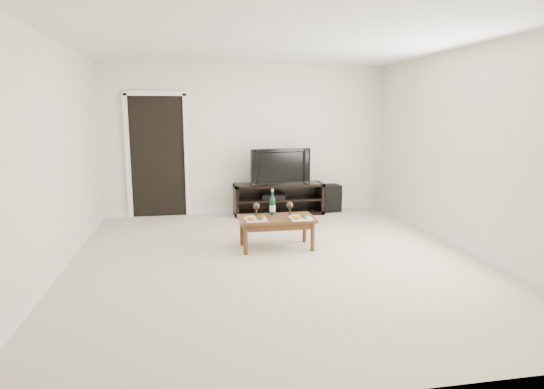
{
  "coord_description": "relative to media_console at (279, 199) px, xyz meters",
  "views": [
    {
      "loc": [
        -1.01,
        -5.22,
        1.79
      ],
      "look_at": [
        0.05,
        0.64,
        0.7
      ],
      "focal_mm": 30.0,
      "sensor_mm": 36.0,
      "label": 1
    }
  ],
  "objects": [
    {
      "name": "floor",
      "position": [
        -0.51,
        -2.5,
        -0.28
      ],
      "size": [
        5.5,
        5.5,
        0.0
      ],
      "primitive_type": "plane",
      "color": "beige",
      "rests_on": "ground"
    },
    {
      "name": "back_wall",
      "position": [
        -0.51,
        0.27,
        1.02
      ],
      "size": [
        5.0,
        0.04,
        2.6
      ],
      "primitive_type": "cube",
      "color": "silver",
      "rests_on": "ground"
    },
    {
      "name": "ceiling",
      "position": [
        -0.51,
        -2.5,
        2.35
      ],
      "size": [
        5.0,
        5.5,
        0.04
      ],
      "primitive_type": "cube",
      "color": "white",
      "rests_on": "back_wall"
    },
    {
      "name": "doorway",
      "position": [
        -2.06,
        0.24,
        0.75
      ],
      "size": [
        0.9,
        0.02,
        2.05
      ],
      "primitive_type": "cube",
      "color": "black",
      "rests_on": "ground"
    },
    {
      "name": "media_console",
      "position": [
        0.0,
        0.0,
        0.0
      ],
      "size": [
        1.57,
        0.45,
        0.55
      ],
      "primitive_type": "cube",
      "color": "black",
      "rests_on": "ground"
    },
    {
      "name": "television",
      "position": [
        0.0,
        0.0,
        0.59
      ],
      "size": [
        1.09,
        0.3,
        0.62
      ],
      "primitive_type": "imported",
      "rotation": [
        0.0,
        0.0,
        0.15
      ],
      "color": "black",
      "rests_on": "media_console"
    },
    {
      "name": "av_receiver",
      "position": [
        -0.09,
        -0.01,
        0.05
      ],
      "size": [
        0.44,
        0.36,
        0.08
      ],
      "primitive_type": "cube",
      "rotation": [
        0.0,
        0.0,
        -0.15
      ],
      "color": "black",
      "rests_on": "media_console"
    },
    {
      "name": "subwoofer",
      "position": [
        0.98,
        0.09,
        -0.03
      ],
      "size": [
        0.36,
        0.36,
        0.48
      ],
      "primitive_type": "cube",
      "rotation": [
        0.0,
        0.0,
        0.12
      ],
      "color": "black",
      "rests_on": "ground"
    },
    {
      "name": "coffee_table",
      "position": [
        -0.42,
        -2.0,
        -0.07
      ],
      "size": [
        1.0,
        0.55,
        0.42
      ],
      "primitive_type": "cube",
      "rotation": [
        0.0,
        0.0,
        -0.0
      ],
      "color": "#5A3219",
      "rests_on": "ground"
    },
    {
      "name": "plate_left",
      "position": [
        -0.71,
        -2.11,
        0.18
      ],
      "size": [
        0.27,
        0.27,
        0.07
      ],
      "primitive_type": "cube",
      "color": "white",
      "rests_on": "coffee_table"
    },
    {
      "name": "plate_right",
      "position": [
        -0.14,
        -2.15,
        0.18
      ],
      "size": [
        0.27,
        0.27,
        0.07
      ],
      "primitive_type": "cube",
      "color": "white",
      "rests_on": "coffee_table"
    },
    {
      "name": "wine_bottle",
      "position": [
        -0.45,
        -1.84,
        0.32
      ],
      "size": [
        0.07,
        0.07,
        0.35
      ],
      "primitive_type": "cylinder",
      "color": "#0D321D",
      "rests_on": "coffee_table"
    },
    {
      "name": "goblet_left",
      "position": [
        -0.66,
        -1.81,
        0.23
      ],
      "size": [
        0.09,
        0.09,
        0.17
      ],
      "primitive_type": null,
      "color": "#3E2E22",
      "rests_on": "coffee_table"
    },
    {
      "name": "goblet_right",
      "position": [
        -0.21,
        -1.83,
        0.23
      ],
      "size": [
        0.09,
        0.09,
        0.17
      ],
      "primitive_type": null,
      "color": "#3E2E22",
      "rests_on": "coffee_table"
    }
  ]
}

